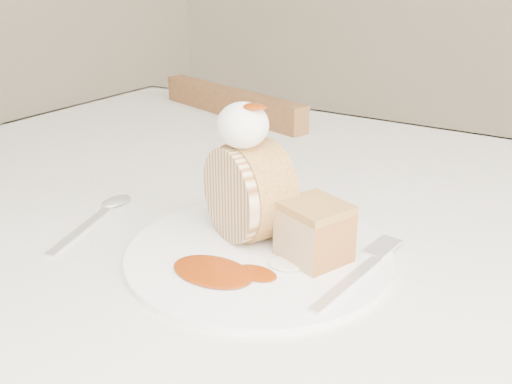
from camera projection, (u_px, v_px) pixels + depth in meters
The scene contains 10 objects.
table at pixel (337, 287), 0.69m from camera, with size 1.40×0.90×0.75m.
chair_far at pixel (266, 237), 1.27m from camera, with size 0.47×0.47×0.80m.
plate at pixel (259, 253), 0.57m from camera, with size 0.27×0.27×0.01m, color white.
roulade_slice at pixel (248, 192), 0.58m from camera, with size 0.10×0.10×0.05m, color beige.
cake_chunk at pixel (314, 235), 0.55m from camera, with size 0.06×0.05×0.05m, color #B48444.
whipped_cream at pixel (243, 125), 0.55m from camera, with size 0.05×0.05×0.05m, color silver.
caramel_drizzle at pixel (253, 101), 0.53m from camera, with size 0.03×0.02×0.01m, color #7E2905.
caramel_pool at pixel (213, 271), 0.53m from camera, with size 0.08×0.05×0.00m, color #7E2905, non-canonical shape.
fork at pixel (348, 283), 0.51m from camera, with size 0.02×0.16×0.00m, color silver.
spoon at pixel (81, 230), 0.62m from camera, with size 0.02×0.15×0.00m, color silver.
Camera 1 is at (0.24, -0.35, 1.03)m, focal length 40.00 mm.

